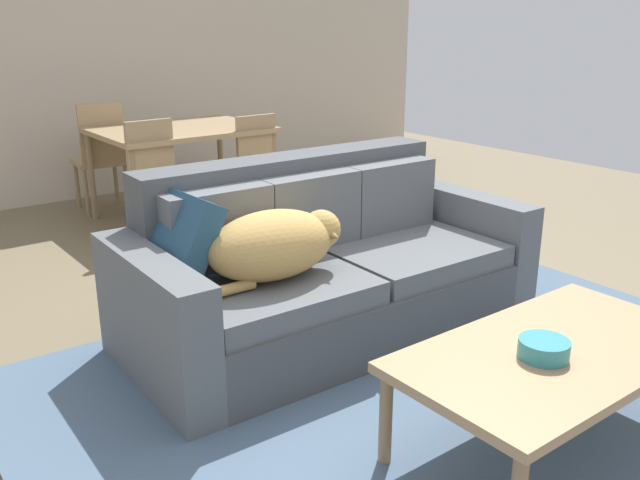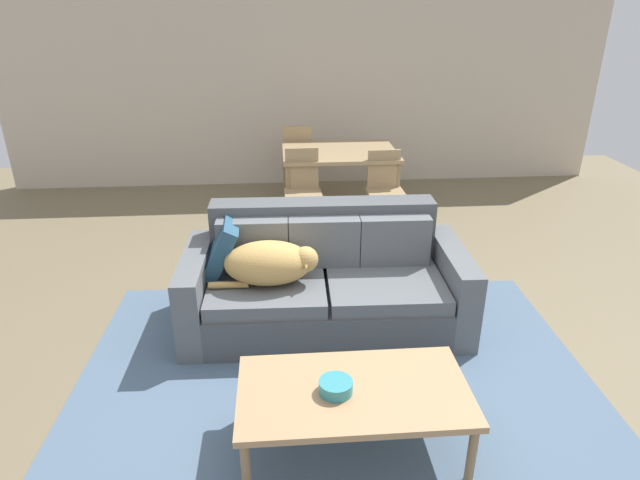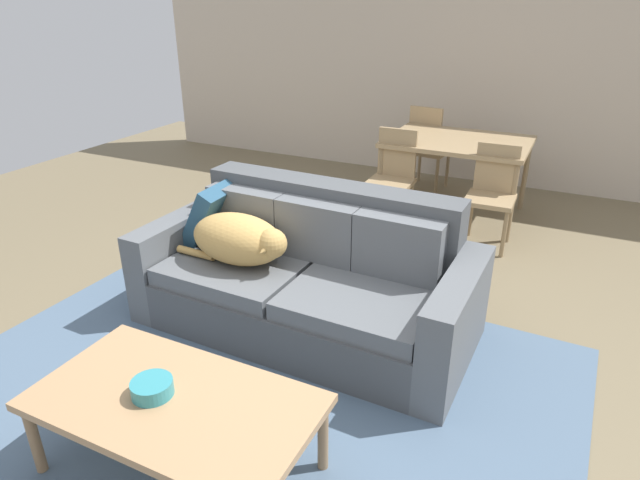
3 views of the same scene
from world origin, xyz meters
name	(u,v)px [view 2 (image 2 of 3)]	position (x,y,z in m)	size (l,w,h in m)	color
ground_plane	(340,342)	(0.00, 0.00, 0.00)	(10.00, 10.00, 0.00)	#74664B
back_partition	(307,83)	(0.00, 4.00, 1.35)	(8.00, 0.12, 2.70)	beige
area_rug	(336,392)	(-0.08, -0.57, 0.01)	(3.48, 2.88, 0.01)	slate
couch	(325,282)	(-0.08, 0.34, 0.34)	(2.18, 1.04, 0.90)	#4A4E52
dog_on_left_cushion	(271,263)	(-0.50, 0.17, 0.60)	(0.80, 0.40, 0.32)	tan
throw_pillow_by_left_arm	(221,247)	(-0.88, 0.41, 0.64)	(0.11, 0.43, 0.43)	navy
coffee_table	(354,395)	(-0.05, -1.05, 0.38)	(1.27, 0.69, 0.42)	tan
bowl_on_coffee_table	(336,387)	(-0.15, -1.07, 0.46)	(0.19, 0.19, 0.07)	teal
dining_table	(339,156)	(0.30, 2.74, 0.70)	(1.32, 1.00, 0.76)	tan
dining_chair_near_left	(303,187)	(-0.16, 2.19, 0.51)	(0.41, 0.41, 0.91)	tan
dining_chair_near_right	(385,187)	(0.74, 2.18, 0.49)	(0.41, 0.41, 0.88)	tan
dining_chair_far_left	(298,158)	(-0.16, 3.35, 0.51)	(0.44, 0.44, 0.94)	tan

